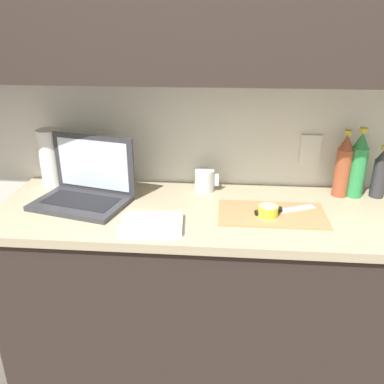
% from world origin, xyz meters
% --- Properties ---
extents(wall_back, '(5.20, 0.38, 2.60)m').
position_xyz_m(wall_back, '(-0.00, 0.22, 1.56)').
color(wall_back, white).
rests_on(wall_back, ground_plane).
extents(counter_unit, '(2.29, 0.58, 0.94)m').
position_xyz_m(counter_unit, '(0.02, 0.00, 0.48)').
color(counter_unit, '#332823').
rests_on(counter_unit, ground_plane).
extents(laptop, '(0.42, 0.33, 0.26)m').
position_xyz_m(laptop, '(-0.80, 0.05, 1.00)').
color(laptop, '#333338').
rests_on(laptop, counter_unit).
extents(cutting_board, '(0.41, 0.23, 0.01)m').
position_xyz_m(cutting_board, '(-0.04, -0.03, 0.94)').
color(cutting_board, tan).
rests_on(cutting_board, counter_unit).
extents(knife, '(0.25, 0.13, 0.02)m').
position_xyz_m(knife, '(-0.03, -0.02, 0.96)').
color(knife, silver).
rests_on(knife, cutting_board).
extents(lemon_half_cut, '(0.08, 0.08, 0.04)m').
position_xyz_m(lemon_half_cut, '(-0.06, -0.05, 0.97)').
color(lemon_half_cut, yellow).
rests_on(lemon_half_cut, cutting_board).
extents(bottle_green_soda, '(0.06, 0.06, 0.23)m').
position_xyz_m(bottle_green_soda, '(0.42, 0.20, 1.04)').
color(bottle_green_soda, '#333338').
rests_on(bottle_green_soda, counter_unit).
extents(bottle_oil_tall, '(0.07, 0.07, 0.30)m').
position_xyz_m(bottle_oil_tall, '(0.33, 0.20, 1.08)').
color(bottle_oil_tall, '#2D934C').
rests_on(bottle_oil_tall, counter_unit).
extents(bottle_water_clear, '(0.07, 0.07, 0.29)m').
position_xyz_m(bottle_water_clear, '(0.27, 0.20, 1.07)').
color(bottle_water_clear, '#A34C2D').
rests_on(bottle_water_clear, counter_unit).
extents(measuring_cup, '(0.11, 0.09, 0.10)m').
position_xyz_m(measuring_cup, '(-0.31, 0.20, 0.99)').
color(measuring_cup, silver).
rests_on(measuring_cup, counter_unit).
extents(paper_towel_roll, '(0.11, 0.11, 0.26)m').
position_xyz_m(paper_towel_roll, '(-1.00, 0.21, 1.07)').
color(paper_towel_roll, white).
rests_on(paper_towel_roll, counter_unit).
extents(dish_towel, '(0.23, 0.18, 0.02)m').
position_xyz_m(dish_towel, '(-0.49, -0.16, 0.95)').
color(dish_towel, white).
rests_on(dish_towel, counter_unit).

